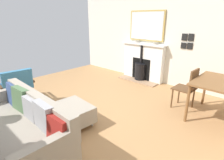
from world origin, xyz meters
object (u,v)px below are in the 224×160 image
(mantel_bowl_near, at_px, (137,42))
(dining_chair_near_fireplace, at_px, (189,86))
(dining_table, at_px, (220,86))
(fireplace, at_px, (142,64))
(mantel_bowl_far, at_px, (156,43))
(ottoman, at_px, (70,114))
(armchair_accent, at_px, (17,84))
(sofa, at_px, (22,126))

(mantel_bowl_near, xyz_separation_m, dining_chair_near_fireplace, (1.01, 2.01, -0.64))
(dining_table, bearing_deg, mantel_bowl_near, -111.35)
(fireplace, distance_m, mantel_bowl_far, 0.76)
(mantel_bowl_near, relative_size, ottoman, 0.18)
(fireplace, bearing_deg, ottoman, 9.46)
(armchair_accent, xyz_separation_m, dining_table, (-2.27, 3.47, 0.20))
(armchair_accent, bearing_deg, fireplace, 160.74)
(fireplace, height_order, armchair_accent, fireplace)
(mantel_bowl_far, relative_size, armchair_accent, 0.20)
(dining_chair_near_fireplace, bearing_deg, dining_table, 90.36)
(dining_chair_near_fireplace, bearing_deg, armchair_accent, -52.17)
(mantel_bowl_near, distance_m, armchair_accent, 3.47)
(mantel_bowl_near, bearing_deg, armchair_accent, -15.41)
(dining_table, distance_m, dining_chair_near_fireplace, 0.57)
(fireplace, relative_size, ottoman, 1.86)
(mantel_bowl_near, distance_m, mantel_bowl_far, 0.63)
(mantel_bowl_near, relative_size, mantel_bowl_far, 0.86)
(ottoman, bearing_deg, dining_table, 137.73)
(mantel_bowl_near, bearing_deg, dining_chair_near_fireplace, 63.44)
(mantel_bowl_near, xyz_separation_m, mantel_bowl_far, (-0.00, 0.63, -0.00))
(mantel_bowl_far, relative_size, dining_chair_near_fireplace, 0.18)
(armchair_accent, bearing_deg, ottoman, 98.84)
(dining_chair_near_fireplace, bearing_deg, sofa, -25.27)
(mantel_bowl_near, relative_size, armchair_accent, 0.17)
(ottoman, relative_size, dining_chair_near_fireplace, 0.86)
(dining_table, height_order, dining_chair_near_fireplace, dining_chair_near_fireplace)
(fireplace, xyz_separation_m, mantel_bowl_near, (-0.01, -0.24, 0.65))
(sofa, distance_m, armchair_accent, 1.69)
(sofa, relative_size, dining_table, 1.84)
(ottoman, relative_size, armchair_accent, 0.96)
(armchair_accent, distance_m, dining_chair_near_fireplace, 3.69)
(mantel_bowl_far, bearing_deg, sofa, 0.89)
(mantel_bowl_near, xyz_separation_m, dining_table, (1.00, 2.57, -0.50))
(mantel_bowl_far, distance_m, sofa, 3.89)
(ottoman, xyz_separation_m, armchair_accent, (0.26, -1.64, 0.22))
(sofa, distance_m, dining_chair_near_fireplace, 3.10)
(mantel_bowl_far, xyz_separation_m, dining_chair_near_fireplace, (1.01, 1.38, -0.63))
(fireplace, bearing_deg, armchair_accent, -19.26)
(mantel_bowl_far, xyz_separation_m, ottoman, (3.02, 0.11, -0.92))
(fireplace, height_order, ottoman, fireplace)
(fireplace, distance_m, ottoman, 3.06)
(fireplace, height_order, dining_table, fireplace)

